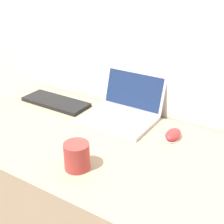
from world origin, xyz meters
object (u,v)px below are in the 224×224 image
at_px(laptop, 123,110).
at_px(drink_cup, 77,156).
at_px(external_keyboard, 56,102).
at_px(computer_mouse, 173,135).

relative_size(laptop, drink_cup, 3.15).
xyz_separation_m(drink_cup, external_keyboard, (-0.46, 0.40, -0.05)).
height_order(laptop, external_keyboard, laptop).
bearing_deg(drink_cup, external_keyboard, 139.10).
xyz_separation_m(laptop, external_keyboard, (-0.40, -0.05, -0.03)).
distance_m(laptop, drink_cup, 0.46).
xyz_separation_m(computer_mouse, external_keyboard, (-0.69, 0.00, -0.01)).
height_order(laptop, drink_cup, laptop).
bearing_deg(drink_cup, computer_mouse, 60.77).
bearing_deg(laptop, external_keyboard, -172.80).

